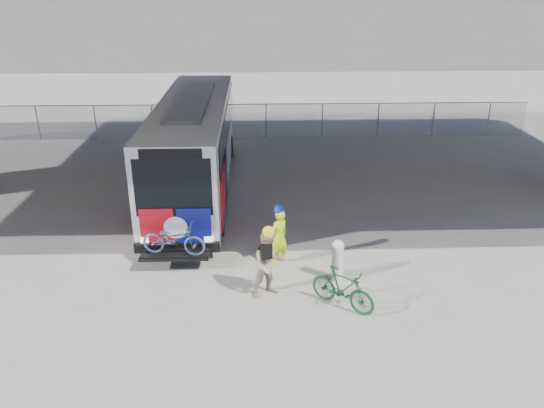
{
  "coord_description": "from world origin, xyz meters",
  "views": [
    {
      "loc": [
        0.36,
        -15.66,
        7.85
      ],
      "look_at": [
        0.87,
        -0.94,
        1.6
      ],
      "focal_mm": 35.0,
      "sensor_mm": 36.0,
      "label": 1
    }
  ],
  "objects_px": {
    "bollard": "(337,259)",
    "cyclist_tan": "(268,263)",
    "bus": "(194,138)",
    "bike_parked": "(343,289)",
    "cyclist_hivis": "(279,235)"
  },
  "relations": [
    {
      "from": "bollard",
      "to": "cyclist_hivis",
      "type": "distance_m",
      "value": 1.9
    },
    {
      "from": "bus",
      "to": "bollard",
      "type": "distance_m",
      "value": 8.78
    },
    {
      "from": "bollard",
      "to": "cyclist_tan",
      "type": "xyz_separation_m",
      "value": [
        -1.95,
        -0.73,
        0.3
      ]
    },
    {
      "from": "cyclist_tan",
      "to": "bike_parked",
      "type": "xyz_separation_m",
      "value": [
        1.88,
        -0.66,
        -0.41
      ]
    },
    {
      "from": "bus",
      "to": "cyclist_tan",
      "type": "bearing_deg",
      "value": -71.54
    },
    {
      "from": "bollard",
      "to": "cyclist_hivis",
      "type": "relative_size",
      "value": 0.65
    },
    {
      "from": "cyclist_tan",
      "to": "bike_parked",
      "type": "height_order",
      "value": "cyclist_tan"
    },
    {
      "from": "bus",
      "to": "cyclist_hivis",
      "type": "distance_m",
      "value": 7.11
    },
    {
      "from": "bus",
      "to": "cyclist_tan",
      "type": "height_order",
      "value": "bus"
    },
    {
      "from": "bus",
      "to": "bike_parked",
      "type": "height_order",
      "value": "bus"
    },
    {
      "from": "bollard",
      "to": "cyclist_hivis",
      "type": "xyz_separation_m",
      "value": [
        -1.59,
        1.01,
        0.26
      ]
    },
    {
      "from": "bus",
      "to": "cyclist_tan",
      "type": "xyz_separation_m",
      "value": [
        2.69,
        -8.05,
        -1.15
      ]
    },
    {
      "from": "bollard",
      "to": "cyclist_tan",
      "type": "height_order",
      "value": "cyclist_tan"
    },
    {
      "from": "bus",
      "to": "bollard",
      "type": "bearing_deg",
      "value": -57.65
    },
    {
      "from": "cyclist_hivis",
      "to": "bollard",
      "type": "bearing_deg",
      "value": 107.58
    }
  ]
}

